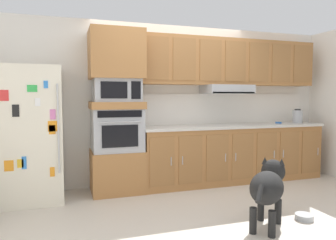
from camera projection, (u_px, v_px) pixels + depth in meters
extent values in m
plane|color=beige|center=(196.00, 201.00, 4.17)|extent=(9.60, 9.60, 0.00)
cube|color=silver|center=(170.00, 104.00, 5.13)|extent=(6.20, 0.12, 2.50)
cube|color=silver|center=(32.00, 134.00, 4.12)|extent=(0.76, 0.70, 1.76)
cylinder|color=silver|center=(58.00, 129.00, 3.86)|extent=(0.02, 0.02, 1.10)
cube|color=orange|center=(52.00, 130.00, 3.86)|extent=(0.07, 0.01, 0.11)
cube|color=white|center=(38.00, 102.00, 3.78)|extent=(0.06, 0.01, 0.10)
cube|color=black|center=(16.00, 111.00, 3.72)|extent=(0.08, 0.01, 0.15)
cube|color=green|center=(32.00, 88.00, 3.75)|extent=(0.11, 0.01, 0.08)
cube|color=orange|center=(52.00, 172.00, 3.89)|extent=(0.06, 0.01, 0.12)
cube|color=pink|center=(53.00, 114.00, 3.85)|extent=(0.07, 0.01, 0.12)
cube|color=orange|center=(9.00, 166.00, 3.73)|extent=(0.10, 0.01, 0.13)
cube|color=orange|center=(53.00, 126.00, 3.86)|extent=(0.12, 0.01, 0.13)
cube|color=red|center=(3.00, 95.00, 3.66)|extent=(0.12, 0.01, 0.13)
cube|color=#337FDB|center=(24.00, 163.00, 3.78)|extent=(0.05, 0.01, 0.15)
cube|color=gold|center=(20.00, 163.00, 3.77)|extent=(0.07, 0.01, 0.10)
cube|color=#337FDB|center=(46.00, 84.00, 3.80)|extent=(0.05, 0.01, 0.09)
cube|color=#A8703D|center=(117.00, 171.00, 4.57)|extent=(0.74, 0.62, 0.60)
cube|color=#A8AAAF|center=(117.00, 130.00, 4.53)|extent=(0.70, 0.58, 0.60)
cube|color=black|center=(120.00, 136.00, 4.25)|extent=(0.49, 0.01, 0.30)
cube|color=black|center=(120.00, 114.00, 4.23)|extent=(0.60, 0.01, 0.09)
cylinder|color=#A8AAAF|center=(120.00, 122.00, 4.22)|extent=(0.56, 0.02, 0.02)
cube|color=#A8703D|center=(117.00, 105.00, 4.50)|extent=(0.74, 0.62, 0.10)
cube|color=#A8AAAF|center=(116.00, 90.00, 4.49)|extent=(0.64, 0.53, 0.32)
cube|color=black|center=(114.00, 90.00, 4.21)|extent=(0.35, 0.01, 0.22)
cube|color=black|center=(136.00, 90.00, 4.30)|extent=(0.13, 0.01, 0.24)
cube|color=#A8703D|center=(116.00, 55.00, 4.45)|extent=(0.74, 0.62, 0.68)
cube|color=#A8703D|center=(233.00, 154.00, 5.14)|extent=(3.02, 0.60, 0.88)
cube|color=#9A6738|center=(162.00, 162.00, 4.45)|extent=(0.36, 0.01, 0.70)
cylinder|color=#BCBCC1|center=(171.00, 161.00, 4.48)|extent=(0.01, 0.01, 0.12)
cube|color=#9A6738|center=(191.00, 160.00, 4.59)|extent=(0.36, 0.01, 0.70)
cylinder|color=#BCBCC1|center=(183.00, 160.00, 4.53)|extent=(0.01, 0.01, 0.12)
cube|color=#9A6738|center=(217.00, 158.00, 4.72)|extent=(0.36, 0.01, 0.70)
cylinder|color=#BCBCC1|center=(226.00, 158.00, 4.75)|extent=(0.01, 0.01, 0.12)
cube|color=#9A6738|center=(243.00, 156.00, 4.85)|extent=(0.36, 0.01, 0.70)
cylinder|color=#BCBCC1|center=(236.00, 157.00, 4.80)|extent=(0.01, 0.01, 0.12)
cube|color=#9A6738|center=(267.00, 155.00, 4.99)|extent=(0.36, 0.01, 0.70)
cylinder|color=#BCBCC1|center=(274.00, 154.00, 5.01)|extent=(0.01, 0.01, 0.12)
cube|color=#9A6738|center=(289.00, 153.00, 5.12)|extent=(0.36, 0.01, 0.70)
cylinder|color=#BCBCC1|center=(283.00, 154.00, 5.07)|extent=(0.01, 0.01, 0.12)
cube|color=#9A6738|center=(311.00, 152.00, 5.25)|extent=(0.36, 0.01, 0.70)
cylinder|color=#BCBCC1|center=(318.00, 151.00, 5.28)|extent=(0.01, 0.01, 0.12)
cube|color=beige|center=(233.00, 126.00, 5.11)|extent=(3.06, 0.64, 0.04)
cube|color=white|center=(225.00, 109.00, 5.36)|extent=(3.06, 0.02, 0.50)
cube|color=#A8703D|center=(230.00, 62.00, 5.16)|extent=(3.02, 0.34, 0.74)
cube|color=#A8AAAF|center=(227.00, 89.00, 5.10)|extent=(0.76, 0.48, 0.14)
cube|color=black|center=(234.00, 93.00, 4.89)|extent=(0.72, 0.04, 0.02)
cube|color=#9A6738|center=(157.00, 58.00, 4.59)|extent=(0.36, 0.01, 0.63)
cube|color=#9A6738|center=(185.00, 59.00, 4.72)|extent=(0.36, 0.01, 0.63)
cube|color=#9A6738|center=(211.00, 60.00, 4.86)|extent=(0.36, 0.01, 0.63)
cube|color=#9A6738|center=(236.00, 61.00, 4.99)|extent=(0.36, 0.01, 0.63)
cube|color=#9A6738|center=(259.00, 62.00, 5.13)|extent=(0.36, 0.01, 0.63)
cube|color=#9A6738|center=(281.00, 63.00, 5.26)|extent=(0.36, 0.01, 0.63)
cube|color=#9A6738|center=(303.00, 64.00, 5.39)|extent=(0.36, 0.01, 0.63)
cylinder|color=blue|center=(278.00, 123.00, 5.32)|extent=(0.10, 0.08, 0.03)
cylinder|color=silver|center=(278.00, 122.00, 5.42)|extent=(0.10, 0.08, 0.01)
cylinder|color=#A8AAAF|center=(297.00, 117.00, 5.43)|extent=(0.17, 0.17, 0.22)
cylinder|color=black|center=(298.00, 110.00, 5.42)|extent=(0.10, 0.10, 0.02)
ellipsoid|color=black|center=(267.00, 188.00, 3.27)|extent=(0.62, 0.62, 0.33)
sphere|color=black|center=(273.00, 171.00, 3.61)|extent=(0.27, 0.27, 0.27)
ellipsoid|color=black|center=(275.00, 171.00, 3.72)|extent=(0.18, 0.18, 0.09)
cone|color=black|center=(265.00, 161.00, 3.62)|extent=(0.07, 0.07, 0.08)
cone|color=black|center=(282.00, 162.00, 3.54)|extent=(0.07, 0.07, 0.08)
cylinder|color=black|center=(260.00, 194.00, 2.95)|extent=(0.17, 0.17, 0.15)
cylinder|color=black|center=(261.00, 209.00, 3.50)|extent=(0.07, 0.07, 0.26)
cylinder|color=black|center=(278.00, 211.00, 3.42)|extent=(0.07, 0.07, 0.26)
cylinder|color=black|center=(253.00, 220.00, 3.17)|extent=(0.07, 0.07, 0.26)
cylinder|color=black|center=(272.00, 224.00, 3.08)|extent=(0.07, 0.07, 0.26)
cylinder|color=#B2B7BC|center=(304.00, 217.00, 3.53)|extent=(0.20, 0.20, 0.06)
cylinder|color=brown|center=(304.00, 216.00, 3.53)|extent=(0.15, 0.15, 0.03)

